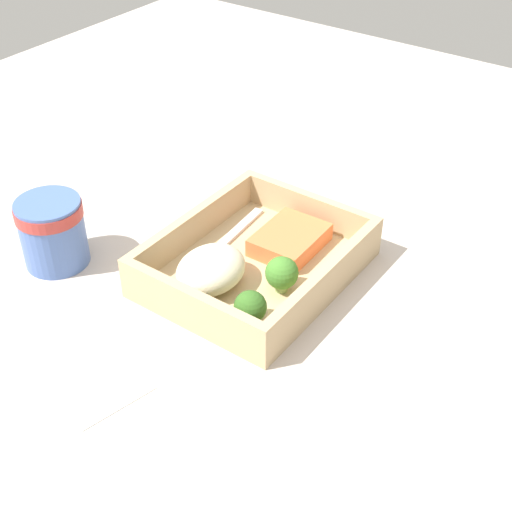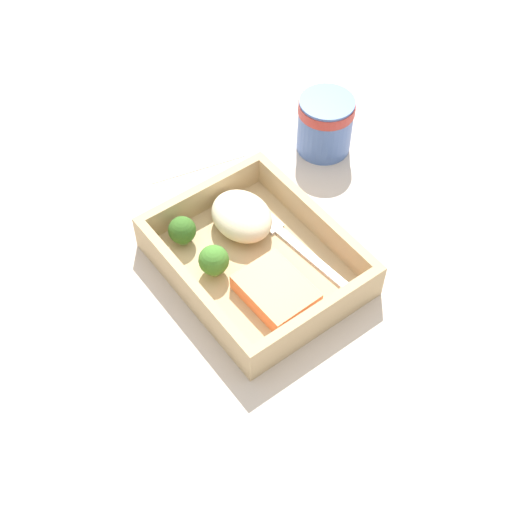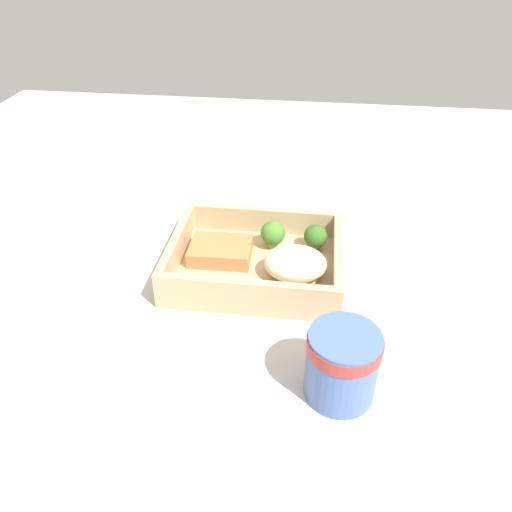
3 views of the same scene
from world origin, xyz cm
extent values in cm
cube|color=beige|center=(0.00, 0.00, -1.00)|extent=(160.00, 160.00, 2.00)
cube|color=tan|center=(0.00, 0.00, 0.60)|extent=(24.67, 20.07, 1.20)
cube|color=tan|center=(0.00, -9.44, 3.23)|extent=(24.67, 1.20, 4.07)
cube|color=tan|center=(0.00, 9.44, 3.23)|extent=(24.67, 1.20, 4.07)
cube|color=tan|center=(-11.74, 0.00, 3.23)|extent=(1.20, 17.67, 4.07)
cube|color=tan|center=(11.74, 0.00, 3.23)|extent=(1.20, 17.67, 4.07)
cube|color=#F07441|center=(-5.47, 1.15, 2.35)|extent=(9.23, 7.20, 2.29)
ellipsoid|color=beige|center=(5.83, -2.10, 3.41)|extent=(8.90, 7.18, 4.43)
cylinder|color=#7D9A54|center=(1.95, 4.94, 1.93)|extent=(1.44, 1.44, 1.45)
sphere|color=#437F2C|center=(1.95, 4.94, 3.69)|extent=(3.78, 3.78, 3.78)
cylinder|color=#76A054|center=(8.43, 5.30, 1.83)|extent=(1.35, 1.35, 1.26)
sphere|color=#356522|center=(8.43, 5.30, 3.44)|extent=(3.57, 3.57, 3.57)
cube|color=silver|center=(-3.68, -6.01, 1.42)|extent=(12.45, 2.16, 0.44)
cube|color=silver|center=(4.20, -5.34, 1.42)|extent=(3.58, 2.48, 0.44)
cylinder|color=#4969AE|center=(12.01, -21.19, 4.26)|extent=(7.72, 7.72, 8.52)
cylinder|color=#B23833|center=(12.01, -21.19, 7.35)|extent=(7.95, 7.95, 1.53)
cube|color=white|center=(22.96, -5.27, 0.12)|extent=(11.47, 15.85, 0.24)
camera|label=1|loc=(54.34, 38.99, 52.84)|focal=50.00mm
camera|label=2|loc=(-43.37, 32.51, 71.91)|focal=50.00mm
camera|label=3|loc=(7.68, -58.96, 44.35)|focal=35.00mm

